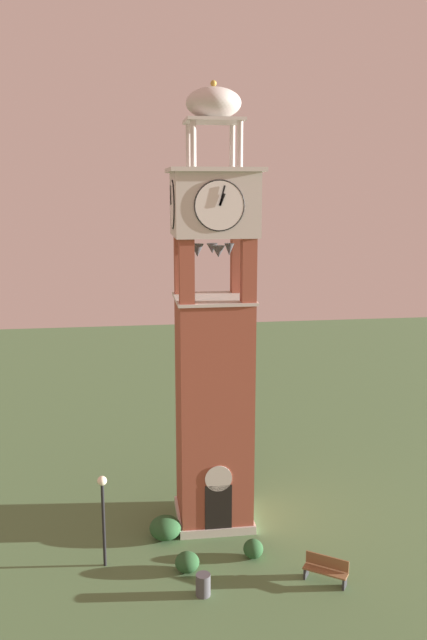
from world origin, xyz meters
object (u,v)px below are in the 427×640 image
object	(u,v)px
clock_tower	(214,352)
park_bench	(326,569)
lamp_post	(103,504)
trash_bin	(203,585)

from	to	relation	value
clock_tower	park_bench	distance (m)	9.25
park_bench	lamp_post	xyz separation A→B (m)	(-7.97, 2.12, 2.06)
lamp_post	park_bench	bearing A→B (deg)	-14.89
clock_tower	park_bench	world-z (taller)	clock_tower
trash_bin	clock_tower	bearing A→B (deg)	78.28
park_bench	trash_bin	size ratio (longest dim) A/B	1.96
clock_tower	park_bench	bearing A→B (deg)	-55.94
park_bench	trash_bin	world-z (taller)	park_bench
lamp_post	trash_bin	size ratio (longest dim) A/B	4.54
clock_tower	trash_bin	distance (m)	8.84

